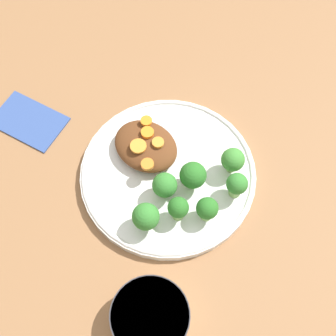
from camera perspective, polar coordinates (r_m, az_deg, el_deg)
The scene contains 17 objects.
ground_plane at distance 0.77m, azimuth 0.00°, elevation -1.03°, with size 4.00×4.00×0.00m, color #8C603D.
plate at distance 0.76m, azimuth 0.00°, elevation -0.69°, with size 0.29×0.29×0.02m.
dip_bowl at distance 0.68m, azimuth -2.17°, elevation -17.76°, with size 0.11×0.11×0.05m.
stew_mound at distance 0.76m, azimuth -2.72°, elevation 2.70°, with size 0.11×0.09×0.03m, color #5B3319.
broccoli_floret_0 at distance 0.72m, azimuth 3.06°, elevation -0.94°, with size 0.04×0.04×0.05m.
broccoli_floret_1 at distance 0.69m, azimuth -2.72°, elevation -5.97°, with size 0.04×0.04×0.05m.
broccoli_floret_2 at distance 0.70m, azimuth 4.79°, elevation -5.01°, with size 0.03×0.03×0.05m.
broccoli_floret_3 at distance 0.72m, azimuth 8.37°, elevation -2.04°, with size 0.03×0.03×0.05m.
broccoli_floret_4 at distance 0.74m, azimuth 7.91°, elevation 0.96°, with size 0.04×0.04×0.05m.
broccoli_floret_5 at distance 0.71m, azimuth -0.40°, elevation -2.16°, with size 0.04×0.04×0.05m.
broccoli_floret_6 at distance 0.70m, azimuth 1.25°, elevation -4.95°, with size 0.03×0.03×0.05m.
carrot_slice_0 at distance 0.76m, azimuth -2.66°, elevation 5.75°, with size 0.02×0.02×0.01m, color orange.
carrot_slice_1 at distance 0.74m, azimuth -3.64°, elevation 2.67°, with size 0.03×0.03×0.00m, color orange.
carrot_slice_2 at distance 0.74m, azimuth -1.23°, elevation 3.12°, with size 0.02×0.02×0.01m, color orange.
carrot_slice_3 at distance 0.72m, azimuth -2.53°, elevation 0.44°, with size 0.02×0.02×0.01m, color orange.
carrot_slice_4 at distance 0.75m, azimuth -2.52°, elevation 4.33°, with size 0.02×0.02×0.01m, color orange.
napkin at distance 0.86m, azimuth -16.61°, elevation 5.57°, with size 0.13×0.10×0.01m.
Camera 1 is at (-0.21, 0.26, 0.69)m, focal length 50.00 mm.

